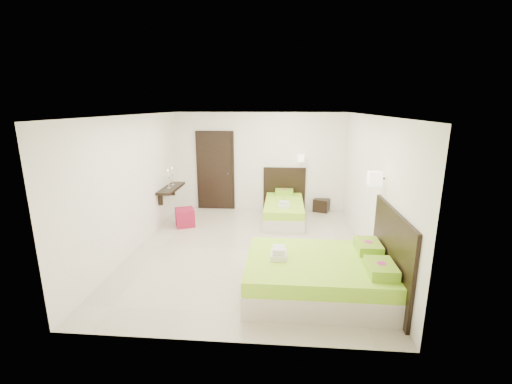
# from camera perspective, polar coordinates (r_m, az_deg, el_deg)

# --- Properties ---
(floor) EXTENTS (5.50, 5.50, 0.00)m
(floor) POSITION_cam_1_polar(r_m,az_deg,el_deg) (6.88, -1.05, -9.52)
(floor) COLOR beige
(floor) RESTS_ON ground
(bed_single) EXTENTS (1.12, 1.87, 1.54)m
(bed_single) POSITION_cam_1_polar(r_m,az_deg,el_deg) (8.53, 4.69, -2.77)
(bed_single) COLOR beige
(bed_single) RESTS_ON ground
(bed_double) EXTENTS (2.14, 1.82, 1.76)m
(bed_double) POSITION_cam_1_polar(r_m,az_deg,el_deg) (5.37, 11.13, -13.28)
(bed_double) COLOR beige
(bed_double) RESTS_ON ground
(nightstand) EXTENTS (0.48, 0.46, 0.34)m
(nightstand) POSITION_cam_1_polar(r_m,az_deg,el_deg) (9.35, 10.86, -2.16)
(nightstand) COLOR black
(nightstand) RESTS_ON ground
(ottoman) EXTENTS (0.55, 0.55, 0.42)m
(ottoman) POSITION_cam_1_polar(r_m,az_deg,el_deg) (8.24, -11.75, -4.16)
(ottoman) COLOR maroon
(ottoman) RESTS_ON ground
(door) EXTENTS (1.02, 0.15, 2.14)m
(door) POSITION_cam_1_polar(r_m,az_deg,el_deg) (9.31, -6.78, 3.50)
(door) COLOR black
(door) RESTS_ON ground
(console_shelf) EXTENTS (0.35, 1.20, 0.78)m
(console_shelf) POSITION_cam_1_polar(r_m,az_deg,el_deg) (8.55, -14.01, 0.60)
(console_shelf) COLOR black
(console_shelf) RESTS_ON ground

